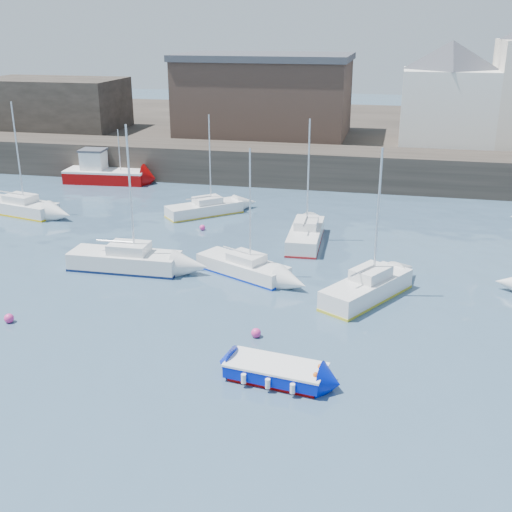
% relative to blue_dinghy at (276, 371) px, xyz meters
% --- Properties ---
extents(water, '(220.00, 220.00, 0.00)m').
position_rel_blue_dinghy_xyz_m(water, '(-2.94, -2.28, -0.41)').
color(water, '#2D4760').
rests_on(water, ground).
extents(quay_wall, '(90.00, 5.00, 3.00)m').
position_rel_blue_dinghy_xyz_m(quay_wall, '(-2.94, 32.72, 1.09)').
color(quay_wall, '#28231E').
rests_on(quay_wall, ground).
extents(land_strip, '(90.00, 32.00, 2.80)m').
position_rel_blue_dinghy_xyz_m(land_strip, '(-2.94, 50.72, 0.99)').
color(land_strip, '#28231E').
rests_on(land_strip, ground).
extents(bldg_east_d, '(11.14, 11.14, 8.95)m').
position_rel_blue_dinghy_xyz_m(bldg_east_d, '(8.06, 39.22, 6.95)').
color(bldg_east_d, white).
rests_on(bldg_east_d, land_strip).
extents(warehouse, '(16.40, 10.40, 7.60)m').
position_rel_blue_dinghy_xyz_m(warehouse, '(-8.94, 40.72, 6.20)').
color(warehouse, '#3D2D26').
rests_on(warehouse, land_strip).
extents(bldg_west, '(14.00, 8.00, 5.00)m').
position_rel_blue_dinghy_xyz_m(bldg_west, '(-30.94, 39.72, 4.89)').
color(bldg_west, '#353028').
rests_on(bldg_west, land_strip).
extents(blue_dinghy, '(4.12, 2.31, 0.75)m').
position_rel_blue_dinghy_xyz_m(blue_dinghy, '(0.00, 0.00, 0.00)').
color(blue_dinghy, '#930404').
rests_on(blue_dinghy, ground).
extents(fishing_boat, '(7.23, 3.19, 4.66)m').
position_rel_blue_dinghy_xyz_m(fishing_boat, '(-20.88, 29.20, 0.49)').
color(fishing_boat, '#930404').
rests_on(fishing_boat, ground).
extents(sailboat_a, '(6.33, 2.10, 8.20)m').
position_rel_blue_dinghy_xyz_m(sailboat_a, '(-10.58, 9.96, 0.16)').
color(sailboat_a, white).
rests_on(sailboat_a, ground).
extents(sailboat_b, '(5.74, 4.09, 7.13)m').
position_rel_blue_dinghy_xyz_m(sailboat_b, '(-3.88, 10.66, 0.05)').
color(sailboat_b, white).
rests_on(sailboat_b, ground).
extents(sailboat_c, '(4.56, 5.93, 7.64)m').
position_rel_blue_dinghy_xyz_m(sailboat_c, '(3.03, 8.78, 0.17)').
color(sailboat_c, white).
rests_on(sailboat_c, ground).
extents(sailboat_e, '(6.57, 3.43, 8.08)m').
position_rel_blue_dinghy_xyz_m(sailboat_e, '(-22.76, 18.82, 0.11)').
color(sailboat_e, white).
rests_on(sailboat_e, ground).
extents(sailboat_f, '(2.13, 6.02, 7.74)m').
position_rel_blue_dinghy_xyz_m(sailboat_f, '(-1.28, 16.80, 0.13)').
color(sailboat_f, white).
rests_on(sailboat_f, ground).
extents(sailboat_h, '(5.35, 5.04, 7.17)m').
position_rel_blue_dinghy_xyz_m(sailboat_h, '(-9.38, 21.49, 0.05)').
color(sailboat_h, white).
rests_on(sailboat_h, ground).
extents(buoy_near, '(0.46, 0.46, 0.46)m').
position_rel_blue_dinghy_xyz_m(buoy_near, '(-13.17, 2.39, -0.41)').
color(buoy_near, '#E23187').
rests_on(buoy_near, ground).
extents(buoy_mid, '(0.44, 0.44, 0.44)m').
position_rel_blue_dinghy_xyz_m(buoy_mid, '(-1.55, 3.44, -0.41)').
color(buoy_mid, '#E23187').
rests_on(buoy_mid, ground).
extents(buoy_far, '(0.39, 0.39, 0.39)m').
position_rel_blue_dinghy_xyz_m(buoy_far, '(-8.47, 17.91, -0.41)').
color(buoy_far, '#E23187').
rests_on(buoy_far, ground).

